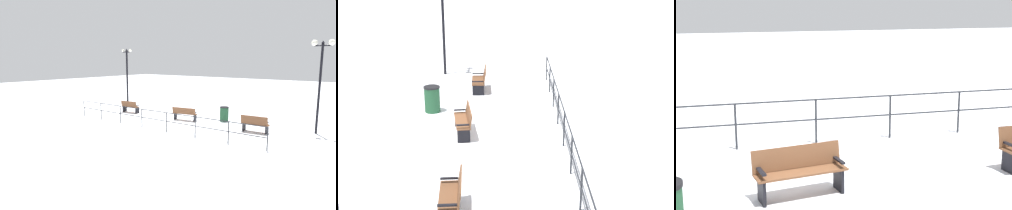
% 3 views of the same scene
% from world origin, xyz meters
% --- Properties ---
extents(ground_plane, '(80.00, 80.00, 0.00)m').
position_xyz_m(ground_plane, '(0.00, 0.00, 0.00)').
color(ground_plane, white).
rests_on(ground_plane, ground).
extents(bench_nearest, '(0.65, 1.46, 0.93)m').
position_xyz_m(bench_nearest, '(-0.22, -4.71, 0.46)').
color(bench_nearest, brown).
rests_on(bench_nearest, ground).
extents(bench_second, '(0.73, 1.64, 0.85)m').
position_xyz_m(bench_second, '(-0.01, -0.01, 0.46)').
color(bench_second, brown).
rests_on(bench_second, ground).
extents(bench_third, '(0.62, 1.43, 0.86)m').
position_xyz_m(bench_third, '(-0.20, 4.70, 0.45)').
color(bench_third, brown).
rests_on(bench_third, ground).
extents(lamppost_near, '(0.31, 1.10, 4.85)m').
position_xyz_m(lamppost_near, '(1.55, -7.34, 3.51)').
color(lamppost_near, black).
rests_on(lamppost_near, ground).
extents(lamppost_middle, '(0.23, 1.02, 4.67)m').
position_xyz_m(lamppost_middle, '(1.55, 6.75, 2.89)').
color(lamppost_middle, black).
rests_on(lamppost_middle, ground).
extents(waterfront_railing, '(0.05, 12.77, 1.06)m').
position_xyz_m(waterfront_railing, '(-2.99, 0.00, 0.71)').
color(waterfront_railing, '#26282D').
rests_on(waterfront_railing, ground).
extents(trash_bin, '(0.57, 0.57, 0.93)m').
position_xyz_m(trash_bin, '(1.31, -2.12, 0.47)').
color(trash_bin, '#1E4C2D').
rests_on(trash_bin, ground).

